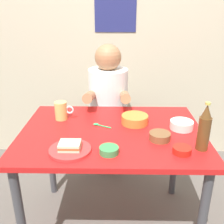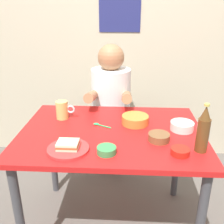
{
  "view_description": "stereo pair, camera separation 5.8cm",
  "coord_description": "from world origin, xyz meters",
  "px_view_note": "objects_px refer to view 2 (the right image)",
  "views": [
    {
      "loc": [
        0.03,
        -1.41,
        1.44
      ],
      "look_at": [
        0.0,
        0.05,
        0.84
      ],
      "focal_mm": 41.68,
      "sensor_mm": 36.0,
      "label": 1
    },
    {
      "loc": [
        0.08,
        -1.41,
        1.44
      ],
      "look_at": [
        0.0,
        0.05,
        0.84
      ],
      "focal_mm": 41.68,
      "sensor_mm": 36.0,
      "label": 2
    }
  ],
  "objects_px": {
    "dining_table": "(112,144)",
    "sandwich": "(68,145)",
    "beer_bottle": "(203,130)",
    "person_seated": "(111,94)",
    "plate_orange": "(68,149)",
    "beer_mug": "(62,110)",
    "stool": "(111,138)",
    "soup_bowl_orange": "(135,119)"
  },
  "relations": [
    {
      "from": "dining_table",
      "to": "sandwich",
      "type": "xyz_separation_m",
      "value": [
        -0.21,
        -0.24,
        0.13
      ]
    },
    {
      "from": "beer_bottle",
      "to": "person_seated",
      "type": "bearing_deg",
      "value": 121.98
    },
    {
      "from": "plate_orange",
      "to": "beer_mug",
      "type": "height_order",
      "value": "beer_mug"
    },
    {
      "from": "dining_table",
      "to": "beer_bottle",
      "type": "relative_size",
      "value": 4.2
    },
    {
      "from": "stool",
      "to": "sandwich",
      "type": "distance_m",
      "value": 0.99
    },
    {
      "from": "sandwich",
      "to": "beer_mug",
      "type": "bearing_deg",
      "value": 106.77
    },
    {
      "from": "beer_mug",
      "to": "soup_bowl_orange",
      "type": "bearing_deg",
      "value": -6.97
    },
    {
      "from": "person_seated",
      "to": "beer_mug",
      "type": "distance_m",
      "value": 0.54
    },
    {
      "from": "dining_table",
      "to": "beer_bottle",
      "type": "xyz_separation_m",
      "value": [
        0.48,
        -0.21,
        0.21
      ]
    },
    {
      "from": "stool",
      "to": "soup_bowl_orange",
      "type": "bearing_deg",
      "value": -70.49
    },
    {
      "from": "person_seated",
      "to": "beer_bottle",
      "type": "relative_size",
      "value": 2.75
    },
    {
      "from": "soup_bowl_orange",
      "to": "sandwich",
      "type": "bearing_deg",
      "value": -135.65
    },
    {
      "from": "stool",
      "to": "beer_bottle",
      "type": "xyz_separation_m",
      "value": [
        0.52,
        -0.84,
        0.51
      ]
    },
    {
      "from": "dining_table",
      "to": "beer_bottle",
      "type": "height_order",
      "value": "beer_bottle"
    },
    {
      "from": "beer_mug",
      "to": "plate_orange",
      "type": "bearing_deg",
      "value": -73.23
    },
    {
      "from": "beer_bottle",
      "to": "beer_mug",
      "type": "bearing_deg",
      "value": 155.23
    },
    {
      "from": "sandwich",
      "to": "soup_bowl_orange",
      "type": "height_order",
      "value": "soup_bowl_orange"
    },
    {
      "from": "stool",
      "to": "sandwich",
      "type": "relative_size",
      "value": 4.09
    },
    {
      "from": "sandwich",
      "to": "beer_mug",
      "type": "relative_size",
      "value": 0.87
    },
    {
      "from": "beer_mug",
      "to": "sandwich",
      "type": "bearing_deg",
      "value": -73.23
    },
    {
      "from": "plate_orange",
      "to": "beer_bottle",
      "type": "bearing_deg",
      "value": 2.76
    },
    {
      "from": "person_seated",
      "to": "beer_bottle",
      "type": "distance_m",
      "value": 0.98
    },
    {
      "from": "plate_orange",
      "to": "sandwich",
      "type": "bearing_deg",
      "value": 63.43
    },
    {
      "from": "dining_table",
      "to": "soup_bowl_orange",
      "type": "relative_size",
      "value": 6.47
    },
    {
      "from": "stool",
      "to": "plate_orange",
      "type": "height_order",
      "value": "plate_orange"
    },
    {
      "from": "soup_bowl_orange",
      "to": "beer_mug",
      "type": "bearing_deg",
      "value": 173.03
    },
    {
      "from": "stool",
      "to": "sandwich",
      "type": "bearing_deg",
      "value": -101.11
    },
    {
      "from": "stool",
      "to": "beer_mug",
      "type": "height_order",
      "value": "beer_mug"
    },
    {
      "from": "beer_bottle",
      "to": "soup_bowl_orange",
      "type": "height_order",
      "value": "beer_bottle"
    },
    {
      "from": "dining_table",
      "to": "beer_mug",
      "type": "relative_size",
      "value": 8.73
    },
    {
      "from": "stool",
      "to": "sandwich",
      "type": "height_order",
      "value": "sandwich"
    },
    {
      "from": "plate_orange",
      "to": "beer_mug",
      "type": "xyz_separation_m",
      "value": [
        -0.12,
        0.41,
        0.05
      ]
    },
    {
      "from": "dining_table",
      "to": "person_seated",
      "type": "xyz_separation_m",
      "value": [
        -0.04,
        0.62,
        0.12
      ]
    },
    {
      "from": "beer_mug",
      "to": "beer_bottle",
      "type": "relative_size",
      "value": 0.48
    },
    {
      "from": "beer_mug",
      "to": "beer_bottle",
      "type": "distance_m",
      "value": 0.9
    },
    {
      "from": "person_seated",
      "to": "beer_mug",
      "type": "relative_size",
      "value": 5.71
    },
    {
      "from": "sandwich",
      "to": "beer_bottle",
      "type": "distance_m",
      "value": 0.7
    },
    {
      "from": "plate_orange",
      "to": "sandwich",
      "type": "xyz_separation_m",
      "value": [
        0.0,
        0.0,
        0.02
      ]
    },
    {
      "from": "person_seated",
      "to": "plate_orange",
      "type": "bearing_deg",
      "value": -101.25
    },
    {
      "from": "person_seated",
      "to": "stool",
      "type": "bearing_deg",
      "value": 90.0
    },
    {
      "from": "stool",
      "to": "beer_bottle",
      "type": "distance_m",
      "value": 1.11
    },
    {
      "from": "stool",
      "to": "plate_orange",
      "type": "bearing_deg",
      "value": -101.11
    }
  ]
}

